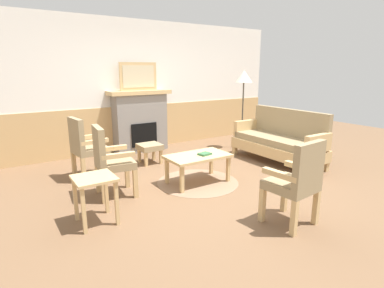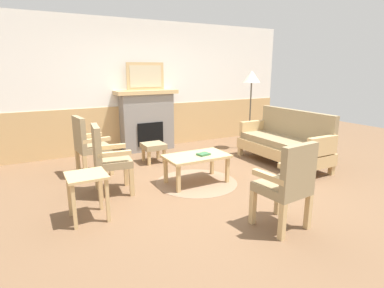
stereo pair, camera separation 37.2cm
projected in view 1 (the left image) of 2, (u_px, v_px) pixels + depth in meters
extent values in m
plane|color=brown|center=(204.00, 183.00, 4.77)|extent=(14.00, 14.00, 0.00)
cube|color=white|center=(134.00, 86.00, 6.57)|extent=(7.20, 0.12, 2.70)
cube|color=tan|center=(137.00, 127.00, 6.72)|extent=(7.20, 0.02, 0.95)
cube|color=gray|center=(140.00, 123.00, 6.54)|extent=(1.10, 0.36, 1.20)
cube|color=black|center=(144.00, 135.00, 6.44)|extent=(0.56, 0.02, 0.48)
cube|color=tan|center=(139.00, 92.00, 6.39)|extent=(1.30, 0.44, 0.08)
cube|color=tan|center=(138.00, 76.00, 6.31)|extent=(0.80, 0.03, 0.56)
cube|color=beige|center=(139.00, 76.00, 6.30)|extent=(0.68, 0.01, 0.44)
cube|color=tan|center=(235.00, 150.00, 6.36)|extent=(0.08, 0.08, 0.16)
cube|color=tan|center=(303.00, 173.00, 5.00)|extent=(0.08, 0.08, 0.16)
cube|color=tan|center=(256.00, 147.00, 6.68)|extent=(0.08, 0.08, 0.16)
cube|color=tan|center=(326.00, 167.00, 5.32)|extent=(0.08, 0.08, 0.16)
cube|color=tan|center=(277.00, 149.00, 5.80)|extent=(0.70, 1.80, 0.20)
cube|color=#937F5B|center=(277.00, 140.00, 5.76)|extent=(0.60, 1.70, 0.12)
cube|color=#937F5B|center=(289.00, 122.00, 5.84)|extent=(0.10, 1.70, 0.50)
cube|color=tan|center=(246.00, 127.00, 6.42)|extent=(0.60, 0.10, 0.30)
cube|color=tan|center=(318.00, 144.00, 5.04)|extent=(0.60, 0.10, 0.30)
cube|color=tan|center=(182.00, 179.00, 4.36)|extent=(0.05, 0.05, 0.40)
cube|color=tan|center=(228.00, 169.00, 4.81)|extent=(0.05, 0.05, 0.40)
cube|color=tan|center=(167.00, 171.00, 4.72)|extent=(0.05, 0.05, 0.40)
cube|color=tan|center=(211.00, 162.00, 5.17)|extent=(0.05, 0.05, 0.40)
cube|color=tan|center=(198.00, 156.00, 4.71)|extent=(0.96, 0.56, 0.04)
cylinder|color=#896B51|center=(198.00, 182.00, 4.81)|extent=(1.26, 1.26, 0.01)
cube|color=#33663D|center=(205.00, 154.00, 4.71)|extent=(0.20, 0.17, 0.03)
cube|color=tan|center=(146.00, 159.00, 5.57)|extent=(0.05, 0.05, 0.26)
cube|color=tan|center=(161.00, 157.00, 5.73)|extent=(0.05, 0.05, 0.26)
cube|color=tan|center=(139.00, 155.00, 5.82)|extent=(0.05, 0.05, 0.26)
cube|color=tan|center=(154.00, 153.00, 5.98)|extent=(0.05, 0.05, 0.26)
cube|color=#937F5B|center=(150.00, 147.00, 5.73)|extent=(0.40, 0.40, 0.10)
cube|color=tan|center=(127.00, 174.00, 4.57)|extent=(0.07, 0.07, 0.40)
cube|color=tan|center=(135.00, 183.00, 4.21)|extent=(0.07, 0.07, 0.40)
cube|color=tan|center=(98.00, 179.00, 4.39)|extent=(0.07, 0.07, 0.40)
cube|color=tan|center=(104.00, 189.00, 4.02)|extent=(0.07, 0.07, 0.40)
cube|color=#937F5B|center=(115.00, 164.00, 4.24)|extent=(0.53, 0.53, 0.10)
cube|color=#937F5B|center=(99.00, 145.00, 4.08)|extent=(0.13, 0.49, 0.48)
cube|color=tan|center=(111.00, 148.00, 4.38)|extent=(0.45, 0.12, 0.06)
cube|color=tan|center=(118.00, 155.00, 4.02)|extent=(0.45, 0.12, 0.06)
cube|color=tan|center=(99.00, 159.00, 5.32)|extent=(0.07, 0.07, 0.40)
cube|color=tan|center=(109.00, 165.00, 5.00)|extent=(0.07, 0.07, 0.40)
cube|color=tan|center=(74.00, 164.00, 5.06)|extent=(0.07, 0.07, 0.40)
cube|color=tan|center=(84.00, 170.00, 4.74)|extent=(0.07, 0.07, 0.40)
cube|color=#937F5B|center=(90.00, 150.00, 4.97)|extent=(0.53, 0.53, 0.10)
cube|color=#937F5B|center=(76.00, 134.00, 4.78)|extent=(0.13, 0.49, 0.48)
cube|color=tan|center=(85.00, 137.00, 5.08)|extent=(0.45, 0.12, 0.06)
cube|color=tan|center=(95.00, 142.00, 4.78)|extent=(0.45, 0.12, 0.06)
cube|color=tan|center=(262.00, 205.00, 3.55)|extent=(0.07, 0.07, 0.40)
cube|color=tan|center=(284.00, 196.00, 3.80)|extent=(0.07, 0.07, 0.40)
cube|color=tan|center=(294.00, 218.00, 3.23)|extent=(0.07, 0.07, 0.40)
cube|color=tan|center=(316.00, 207.00, 3.48)|extent=(0.07, 0.07, 0.40)
cube|color=#937F5B|center=(291.00, 185.00, 3.46)|extent=(0.52, 0.52, 0.10)
cube|color=#937F5B|center=(309.00, 165.00, 3.24)|extent=(0.49, 0.12, 0.48)
cube|color=tan|center=(280.00, 175.00, 3.29)|extent=(0.11, 0.44, 0.06)
cube|color=tan|center=(302.00, 167.00, 3.54)|extent=(0.11, 0.44, 0.06)
cube|color=tan|center=(75.00, 199.00, 3.55)|extent=(0.04, 0.04, 0.52)
cube|color=tan|center=(106.00, 193.00, 3.74)|extent=(0.04, 0.04, 0.52)
cube|color=tan|center=(84.00, 211.00, 3.26)|extent=(0.04, 0.04, 0.52)
cube|color=tan|center=(117.00, 203.00, 3.45)|extent=(0.04, 0.04, 0.52)
cube|color=tan|center=(94.00, 178.00, 3.44)|extent=(0.44, 0.44, 0.03)
cylinder|color=#332D28|center=(241.00, 147.00, 6.95)|extent=(0.24, 0.24, 0.03)
cylinder|color=#4C473D|center=(242.00, 115.00, 6.78)|extent=(0.03, 0.03, 1.40)
cone|color=silver|center=(244.00, 76.00, 6.59)|extent=(0.36, 0.36, 0.25)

